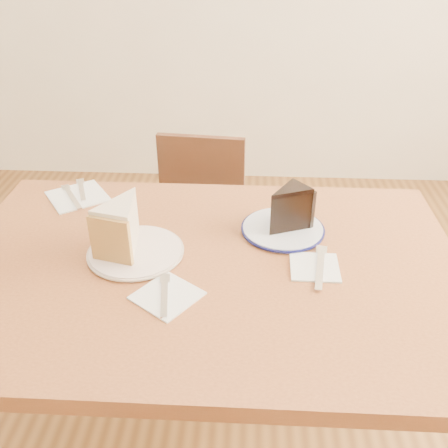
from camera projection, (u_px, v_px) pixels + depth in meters
table at (206, 295)px, 1.21m from camera, size 1.20×0.80×0.75m
chair_far at (197, 234)px, 1.86m from camera, size 0.41×0.41×0.77m
plate_cream at (136, 252)px, 1.19m from camera, size 0.22×0.22×0.01m
plate_navy at (283, 229)px, 1.28m from camera, size 0.20×0.20×0.01m
carrot_cake at (125, 225)px, 1.18m from camera, size 0.13×0.15×0.11m
chocolate_cake at (286, 212)px, 1.24m from camera, size 0.13×0.13×0.10m
napkin_cream at (167, 295)px, 1.06m from camera, size 0.17×0.17×0.00m
napkin_navy at (315, 267)px, 1.14m from camera, size 0.11×0.11×0.00m
napkin_spare at (78, 196)px, 1.44m from camera, size 0.21×0.21×0.00m
fork_cream at (164, 295)px, 1.05m from camera, size 0.03×0.14×0.00m
knife_navy at (320, 267)px, 1.14m from camera, size 0.04×0.17×0.00m
fork_spare at (82, 190)px, 1.46m from camera, size 0.06×0.14×0.00m
knife_spare at (72, 197)px, 1.42m from camera, size 0.10×0.14×0.00m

